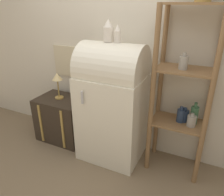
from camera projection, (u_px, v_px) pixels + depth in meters
ground_plane at (103, 165)px, 2.58m from camera, size 12.00×12.00×0.00m
wall_back at (124, 41)px, 2.50m from camera, size 7.00×0.09×2.70m
refrigerator at (112, 102)px, 2.50m from camera, size 0.71×0.62×1.38m
suitcase_trunk at (63, 119)px, 2.98m from camera, size 0.64×0.47×0.60m
shelf_unit at (184, 90)px, 2.18m from camera, size 0.57×0.37×1.76m
vase_left at (108, 31)px, 2.20m from camera, size 0.10×0.10×0.23m
vase_center at (118, 34)px, 2.17m from camera, size 0.07×0.07×0.18m
desk_lamp at (57, 79)px, 2.78m from camera, size 0.13×0.13×0.34m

